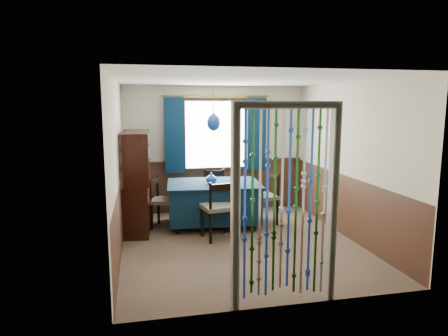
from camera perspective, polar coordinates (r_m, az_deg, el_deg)
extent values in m
plane|color=brown|center=(6.35, 2.22, -10.64)|extent=(4.00, 4.00, 0.00)
plane|color=silver|center=(5.99, 2.37, 12.50)|extent=(4.00, 4.00, 0.00)
plane|color=beige|center=(7.98, -1.25, 2.68)|extent=(3.60, 0.00, 3.60)
plane|color=beige|center=(4.17, 9.09, -3.44)|extent=(3.60, 0.00, 3.60)
plane|color=beige|center=(5.87, -15.00, 0.02)|extent=(0.00, 4.00, 4.00)
plane|color=beige|center=(6.71, 17.35, 1.03)|extent=(0.00, 4.00, 4.00)
plane|color=#45291A|center=(8.09, -1.21, -2.62)|extent=(3.60, 0.00, 3.60)
plane|color=#45291A|center=(4.40, 8.77, -12.97)|extent=(3.60, 0.00, 3.60)
plane|color=#45291A|center=(6.03, -14.56, -7.03)|extent=(0.00, 4.00, 4.00)
plane|color=#45291A|center=(6.85, 16.94, -5.20)|extent=(0.00, 4.00, 4.00)
cube|color=black|center=(7.90, -1.19, 4.80)|extent=(1.32, 0.12, 1.42)
cube|color=#0A2138|center=(7.10, -1.45, -4.84)|extent=(1.64, 1.19, 0.63)
cube|color=#0A2138|center=(7.03, -1.46, -2.24)|extent=(1.71, 1.25, 0.03)
cylinder|color=black|center=(6.79, -6.61, -8.75)|extent=(0.07, 0.07, 0.14)
cylinder|color=black|center=(6.91, 4.28, -8.39)|extent=(0.07, 0.07, 0.14)
cylinder|color=black|center=(7.55, -6.65, -6.90)|extent=(0.07, 0.07, 0.14)
cylinder|color=black|center=(7.66, 3.12, -6.61)|extent=(0.07, 0.07, 0.14)
cylinder|color=black|center=(6.24, -1.95, -8.63)|extent=(0.05, 0.05, 0.49)
cylinder|color=black|center=(6.38, 1.45, -8.20)|extent=(0.05, 0.05, 0.49)
cylinder|color=black|center=(6.58, -3.15, -7.70)|extent=(0.05, 0.05, 0.49)
cylinder|color=black|center=(6.72, 0.09, -7.32)|extent=(0.05, 0.05, 0.49)
cube|color=#5B5549|center=(6.40, -0.89, -5.57)|extent=(0.56, 0.54, 0.07)
cube|color=black|center=(6.14, -0.20, -2.74)|extent=(0.42, 0.12, 0.11)
cylinder|color=black|center=(6.10, -1.94, -4.30)|extent=(0.04, 0.04, 0.48)
cylinder|color=black|center=(6.25, 1.50, -3.97)|extent=(0.04, 0.04, 0.48)
cylinder|color=black|center=(7.96, -0.12, -4.86)|extent=(0.04, 0.04, 0.45)
cylinder|color=black|center=(7.99, -2.67, -4.82)|extent=(0.04, 0.04, 0.45)
cylinder|color=black|center=(7.63, -0.29, -5.47)|extent=(0.04, 0.04, 0.45)
cylinder|color=black|center=(7.66, -2.96, -5.42)|extent=(0.04, 0.04, 0.45)
cube|color=#5B5549|center=(7.75, -1.52, -3.33)|extent=(0.53, 0.52, 0.06)
cube|color=black|center=(7.86, -1.41, -0.72)|extent=(0.37, 0.14, 0.10)
cylinder|color=black|center=(7.87, -0.11, -1.73)|extent=(0.04, 0.04, 0.44)
cylinder|color=black|center=(7.90, -2.69, -1.70)|extent=(0.04, 0.04, 0.44)
cylinder|color=black|center=(7.36, -9.33, -6.14)|extent=(0.04, 0.04, 0.45)
cylinder|color=black|center=(7.03, -10.29, -6.89)|extent=(0.04, 0.04, 0.45)
cylinder|color=black|center=(7.26, -6.78, -6.30)|extent=(0.04, 0.04, 0.45)
cylinder|color=black|center=(6.93, -7.64, -7.07)|extent=(0.04, 0.04, 0.45)
cube|color=#5B5549|center=(7.08, -8.56, -4.61)|extent=(0.55, 0.56, 0.06)
cube|color=black|center=(7.07, -10.00, -1.94)|extent=(0.18, 0.37, 0.10)
cylinder|color=black|center=(7.26, -9.49, -2.76)|extent=(0.04, 0.04, 0.44)
cylinder|color=black|center=(6.93, -10.48, -3.35)|extent=(0.04, 0.04, 0.44)
cylinder|color=black|center=(7.23, 7.61, -6.30)|extent=(0.05, 0.05, 0.47)
cylinder|color=black|center=(7.55, 6.13, -5.61)|extent=(0.05, 0.05, 0.47)
cylinder|color=black|center=(7.06, 5.11, -6.63)|extent=(0.05, 0.05, 0.47)
cylinder|color=black|center=(7.38, 3.71, -5.91)|extent=(0.05, 0.05, 0.47)
cube|color=#5B5549|center=(7.24, 5.67, -4.08)|extent=(0.52, 0.53, 0.06)
cube|color=black|center=(7.26, 7.02, -1.30)|extent=(0.12, 0.40, 0.10)
cylinder|color=black|center=(7.13, 7.76, -2.70)|extent=(0.04, 0.04, 0.46)
cylinder|color=black|center=(7.45, 6.26, -2.16)|extent=(0.04, 0.04, 0.46)
cube|color=black|center=(7.08, -12.24, -5.19)|extent=(0.57, 1.33, 0.84)
cube|color=black|center=(6.31, -12.50, 0.89)|extent=(0.40, 0.09, 0.84)
cube|color=black|center=(7.53, -12.45, 2.21)|extent=(0.40, 0.09, 0.84)
cube|color=black|center=(6.88, -12.59, 4.93)|extent=(0.52, 1.32, 0.04)
cube|color=black|center=(6.93, -14.16, 1.55)|extent=(0.15, 1.27, 0.84)
cube|color=black|center=(6.94, -12.19, 0.60)|extent=(0.46, 1.24, 0.02)
cube|color=black|center=(6.90, -12.27, 2.88)|extent=(0.46, 1.24, 0.02)
cylinder|color=olive|center=(6.89, -1.51, 9.27)|extent=(0.01, 0.01, 0.67)
ellipsoid|color=#163E9C|center=(6.90, -1.50, 6.48)|extent=(0.23, 0.23, 0.28)
cylinder|color=olive|center=(6.89, -1.50, 7.66)|extent=(0.07, 0.07, 0.03)
imported|color=#163E9C|center=(6.95, -1.82, -1.49)|extent=(0.23, 0.23, 0.18)
imported|color=beige|center=(6.68, -12.03, 0.60)|extent=(0.23, 0.23, 0.05)
imported|color=beige|center=(7.19, -11.97, -0.77)|extent=(0.19, 0.19, 0.18)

